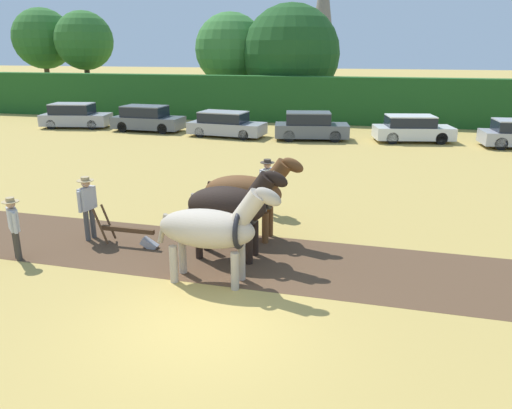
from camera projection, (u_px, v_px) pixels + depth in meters
The scene contains 20 objects.
ground_plane at pixel (200, 324), 9.49m from camera, with size 240.00×240.00×0.00m, color tan.
plowed_furrow_strip at pixel (100, 242), 13.45m from camera, with size 24.11×3.22×0.01m, color brown.
hedgerow at pixel (333, 100), 33.96m from camera, with size 63.31×1.26×3.14m, color #1E511E.
tree_far_left at pixel (43, 39), 42.76m from camera, with size 5.07×5.07×8.27m.
tree_left at pixel (84, 41), 41.30m from camera, with size 4.76×4.76×7.94m.
tree_center_left at pixel (231, 49), 38.95m from camera, with size 5.55×5.55×7.67m.
tree_center at pixel (291, 54), 37.47m from camera, with size 7.30×7.30×8.20m.
church_spire at pixel (323, 18), 67.52m from camera, with size 2.61×2.61×16.93m.
draft_horse_lead_left at pixel (212, 228), 10.86m from camera, with size 2.91×0.96×2.35m.
draft_horse_lead_right at pixel (231, 206), 12.14m from camera, with size 2.66×1.05×2.37m.
draft_horse_trail_left at pixel (247, 192), 13.45m from camera, with size 2.87×1.04×2.39m.
plow at pixel (133, 235), 13.11m from camera, with size 1.73×0.47×1.13m.
farmer_at_plow at pixel (88, 203), 13.41m from camera, with size 0.44×0.67×1.76m.
farmer_beside_team at pixel (267, 182), 15.45m from camera, with size 0.44×0.60×1.76m.
farmer_onlooker_left at pixel (14, 224), 12.14m from camera, with size 0.49×0.46×1.60m.
parked_car_far_left at pixel (75, 116), 32.51m from camera, with size 4.56×2.60×1.56m.
parked_car_left at pixel (147, 119), 31.12m from camera, with size 4.42×2.00×1.57m.
parked_car_center_left at pixel (226, 125), 29.23m from camera, with size 4.61×2.31×1.45m.
parked_car_center at pixel (310, 127), 28.17m from camera, with size 4.34×2.39×1.56m.
parked_car_center_right at pixel (412, 129), 27.63m from camera, with size 4.52×2.64×1.45m.
Camera 1 is at (2.99, -7.88, 5.03)m, focal length 35.00 mm.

